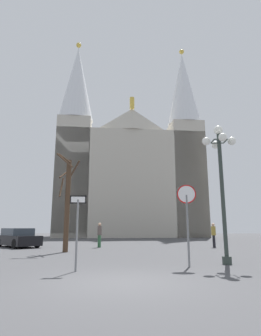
# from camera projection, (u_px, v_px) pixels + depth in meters

# --- Properties ---
(ground_plane) EXTENTS (120.00, 120.00, 0.00)m
(ground_plane) POSITION_uv_depth(u_px,v_px,m) (123.00, 282.00, 7.37)
(ground_plane) COLOR #424244
(cathedral) EXTENTS (22.86, 14.07, 30.30)m
(cathedral) POSITION_uv_depth(u_px,v_px,m) (130.00, 172.00, 44.05)
(cathedral) COLOR #BCB5A5
(cathedral) RESTS_ON ground
(stop_sign) EXTENTS (0.72, 0.11, 3.01)m
(stop_sign) POSITION_uv_depth(u_px,v_px,m) (187.00, 209.00, 10.67)
(stop_sign) COLOR slate
(stop_sign) RESTS_ON ground
(one_way_arrow_sign) EXTENTS (0.56, 0.12, 2.48)m
(one_way_arrow_sign) POSITION_uv_depth(u_px,v_px,m) (77.00, 223.00, 9.48)
(one_way_arrow_sign) COLOR slate
(one_way_arrow_sign) RESTS_ON ground
(street_lamp) EXTENTS (1.42, 1.42, 5.66)m
(street_lamp) POSITION_uv_depth(u_px,v_px,m) (221.00, 169.00, 11.67)
(street_lamp) COLOR #2D3833
(street_lamp) RESTS_ON ground
(bare_tree) EXTENTS (1.38, 1.40, 5.84)m
(bare_tree) POSITION_uv_depth(u_px,v_px,m) (67.00, 200.00, 16.86)
(bare_tree) COLOR #473323
(bare_tree) RESTS_ON ground
(parked_car_near_black) EXTENTS (4.29, 4.33, 1.34)m
(parked_car_near_black) POSITION_uv_depth(u_px,v_px,m) (18.00, 238.00, 20.60)
(parked_car_near_black) COLOR black
(parked_car_near_black) RESTS_ON ground
(pedestrian_walking) EXTENTS (0.32, 0.32, 1.70)m
(pedestrian_walking) POSITION_uv_depth(u_px,v_px,m) (214.00, 233.00, 20.29)
(pedestrian_walking) COLOR black
(pedestrian_walking) RESTS_ON ground
(pedestrian_standing) EXTENTS (0.32, 0.32, 1.73)m
(pedestrian_standing) POSITION_uv_depth(u_px,v_px,m) (100.00, 232.00, 20.24)
(pedestrian_standing) COLOR #33663F
(pedestrian_standing) RESTS_ON ground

